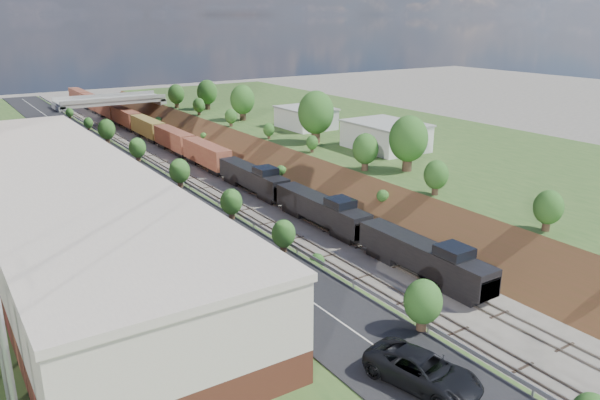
{
  "coord_description": "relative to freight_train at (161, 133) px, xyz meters",
  "views": [
    {
      "loc": [
        -37.44,
        -16.91,
        25.35
      ],
      "look_at": [
        -4.2,
        34.21,
        6.0
      ],
      "focal_mm": 35.0,
      "sensor_mm": 36.0,
      "label": 1
    }
  ],
  "objects": [
    {
      "name": "white_building_far",
      "position": [
        20.4,
        -22.24,
        4.32
      ],
      "size": [
        8.0,
        10.0,
        3.6
      ],
      "primitive_type": "cube",
      "color": "silver",
      "rests_on": "platform_right"
    },
    {
      "name": "embankment_left",
      "position": [
        -13.6,
        -36.24,
        -2.48
      ],
      "size": [
        10.0,
        180.0,
        10.0
      ],
      "primitive_type": "cube",
      "rotation": [
        0.0,
        0.79,
        0.0
      ],
      "color": "brown",
      "rests_on": "ground"
    },
    {
      "name": "rail_right_track",
      "position": [
        -0.0,
        -36.24,
        -2.39
      ],
      "size": [
        1.58,
        180.0,
        0.18
      ],
      "primitive_type": "cube",
      "color": "gray",
      "rests_on": "ground"
    },
    {
      "name": "tree_left_crest",
      "position": [
        -14.4,
        -76.24,
        4.56
      ],
      "size": [
        2.45,
        2.45,
        3.55
      ],
      "color": "#473323",
      "rests_on": "platform_left"
    },
    {
      "name": "suv",
      "position": [
        -18.52,
        -92.89,
        3.58
      ],
      "size": [
        4.68,
        7.43,
        1.91
      ],
      "primitive_type": "imported",
      "rotation": [
        0.0,
        0.0,
        0.23
      ],
      "color": "black",
      "rests_on": "road"
    },
    {
      "name": "commercial_building",
      "position": [
        -30.6,
        -58.24,
        6.03
      ],
      "size": [
        14.3,
        62.3,
        7.0
      ],
      "color": "brown",
      "rests_on": "platform_left"
    },
    {
      "name": "freight_train",
      "position": [
        0.0,
        0.0,
        0.0
      ],
      "size": [
        2.82,
        159.3,
        4.55
      ],
      "color": "black",
      "rests_on": "ground"
    },
    {
      "name": "guardrail",
      "position": [
        -14.0,
        -36.43,
        3.07
      ],
      "size": [
        0.1,
        171.0,
        0.7
      ],
      "color": "#99999E",
      "rests_on": "platform_left"
    },
    {
      "name": "tree_right_large",
      "position": [
        14.4,
        -56.24,
        6.9
      ],
      "size": [
        5.25,
        5.25,
        7.61
      ],
      "color": "#473323",
      "rests_on": "platform_right"
    },
    {
      "name": "white_building_near",
      "position": [
        20.9,
        -44.24,
        4.52
      ],
      "size": [
        9.0,
        12.0,
        4.0
      ],
      "primitive_type": "cube",
      "color": "silver",
      "rests_on": "platform_right"
    },
    {
      "name": "embankment_right",
      "position": [
        8.4,
        -36.24,
        -2.48
      ],
      "size": [
        10.0,
        180.0,
        10.0
      ],
      "primitive_type": "cube",
      "rotation": [
        0.0,
        0.79,
        0.0
      ],
      "color": "brown",
      "rests_on": "ground"
    },
    {
      "name": "platform_right",
      "position": [
        30.4,
        -36.24,
        0.02
      ],
      "size": [
        44.0,
        180.0,
        5.0
      ],
      "primitive_type": "cube",
      "color": "#335422",
      "rests_on": "ground"
    },
    {
      "name": "road",
      "position": [
        -18.1,
        -36.24,
        2.57
      ],
      "size": [
        8.0,
        180.0,
        0.1
      ],
      "primitive_type": "cube",
      "color": "black",
      "rests_on": "platform_left"
    },
    {
      "name": "rail_left_track",
      "position": [
        -5.2,
        -36.24,
        -2.39
      ],
      "size": [
        1.58,
        180.0,
        0.18
      ],
      "primitive_type": "cube",
      "color": "gray",
      "rests_on": "ground"
    },
    {
      "name": "overpass",
      "position": [
        -2.6,
        25.76,
        2.44
      ],
      "size": [
        24.5,
        8.3,
        7.4
      ],
      "color": "gray",
      "rests_on": "ground"
    }
  ]
}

